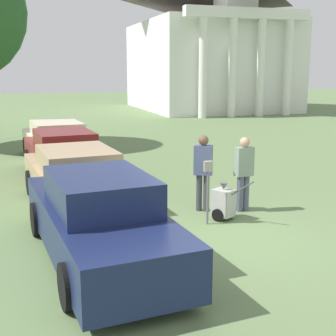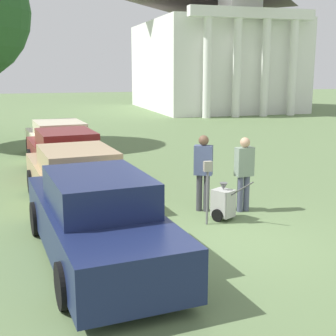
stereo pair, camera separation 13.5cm
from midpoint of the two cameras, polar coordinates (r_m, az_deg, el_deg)
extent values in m
plane|color=#607A4C|center=(9.30, 6.21, -8.85)|extent=(120.00, 120.00, 0.00)
cube|color=#19234C|center=(8.38, -8.95, -7.03)|extent=(2.23, 5.33, 0.80)
cube|color=#19234C|center=(7.99, -8.74, -2.81)|extent=(1.75, 2.31, 0.58)
cylinder|color=black|center=(9.83, -16.12, -6.00)|extent=(0.24, 0.69, 0.68)
cylinder|color=black|center=(10.15, -6.38, -5.02)|extent=(0.24, 0.69, 0.68)
cylinder|color=black|center=(6.85, -12.71, -13.87)|extent=(0.24, 0.69, 0.68)
cylinder|color=black|center=(7.31, 1.01, -11.88)|extent=(0.24, 0.69, 0.68)
cube|color=tan|center=(11.56, -11.47, -1.91)|extent=(2.31, 5.28, 0.77)
cube|color=tan|center=(11.23, -11.39, 1.02)|extent=(1.81, 2.29, 0.51)
cylinder|color=black|center=(13.02, -16.72, -1.70)|extent=(0.24, 0.67, 0.66)
cylinder|color=black|center=(13.31, -9.01, -1.04)|extent=(0.24, 0.67, 0.66)
cylinder|color=black|center=(9.97, -14.65, -5.73)|extent=(0.24, 0.67, 0.66)
cylinder|color=black|center=(10.35, -4.72, -4.71)|extent=(0.24, 0.67, 0.66)
cube|color=maroon|center=(14.60, -12.83, 1.05)|extent=(2.24, 5.15, 0.81)
cube|color=maroon|center=(14.30, -12.80, 3.46)|extent=(1.76, 2.24, 0.49)
cylinder|color=black|center=(16.04, -16.85, 0.92)|extent=(0.25, 0.73, 0.72)
cylinder|color=black|center=(16.31, -10.74, 1.40)|extent=(0.25, 0.73, 0.72)
cylinder|color=black|center=(13.02, -15.34, -1.48)|extent=(0.25, 0.73, 0.72)
cylinder|color=black|center=(13.35, -7.89, -0.84)|extent=(0.25, 0.73, 0.72)
cube|color=beige|center=(17.45, -13.65, 2.68)|extent=(2.31, 5.37, 0.76)
cube|color=beige|center=(17.15, -13.64, 4.66)|extent=(1.81, 2.34, 0.50)
cylinder|color=black|center=(18.96, -17.10, 2.52)|extent=(0.24, 0.72, 0.70)
cylinder|color=black|center=(19.21, -11.78, 2.92)|extent=(0.24, 0.72, 0.70)
cylinder|color=black|center=(15.78, -15.85, 0.78)|extent=(0.24, 0.72, 0.70)
cylinder|color=black|center=(16.09, -9.51, 1.28)|extent=(0.24, 0.72, 0.70)
cylinder|color=slate|center=(10.07, 4.46, -3.66)|extent=(0.05, 0.05, 1.17)
cube|color=gray|center=(9.90, 4.53, 0.22)|extent=(0.18, 0.09, 0.22)
cylinder|color=#3F3F47|center=(11.04, 4.34, -3.05)|extent=(0.14, 0.14, 0.88)
cylinder|color=#3F3F47|center=(11.06, 3.46, -3.01)|extent=(0.14, 0.14, 0.88)
cube|color=#4C597F|center=(10.87, 3.96, 0.97)|extent=(0.47, 0.40, 0.69)
sphere|color=brown|center=(10.79, 3.99, 3.39)|extent=(0.24, 0.24, 0.24)
cylinder|color=#515670|center=(11.19, 9.15, -3.03)|extent=(0.14, 0.14, 0.85)
cylinder|color=#515670|center=(11.10, 8.41, -3.12)|extent=(0.14, 0.14, 0.85)
cube|color=gray|center=(10.97, 8.91, 0.78)|extent=(0.44, 0.26, 0.68)
sphere|color=tan|center=(10.89, 8.99, 3.12)|extent=(0.23, 0.23, 0.23)
cube|color=#B2B2AD|center=(10.48, 6.39, -4.22)|extent=(0.53, 0.56, 0.60)
cone|color=#59595B|center=(10.38, 6.44, -2.21)|extent=(0.18, 0.18, 0.16)
cylinder|color=#4C4C4C|center=(10.12, 8.59, -2.53)|extent=(0.32, 0.53, 0.43)
cylinder|color=black|center=(10.39, 5.67, -5.76)|extent=(0.18, 0.27, 0.28)
cylinder|color=black|center=(10.71, 7.02, -5.24)|extent=(0.18, 0.27, 0.28)
cube|color=white|center=(39.98, 4.78, 12.24)|extent=(10.87, 12.95, 6.99)
cylinder|color=white|center=(32.20, 4.16, 12.00)|extent=(0.56, 0.56, 6.64)
cylinder|color=white|center=(33.06, 7.74, 11.93)|extent=(0.56, 0.56, 6.64)
cylinder|color=white|center=(34.04, 11.12, 11.81)|extent=(0.56, 0.56, 6.64)
cylinder|color=white|center=(35.13, 14.31, 11.67)|extent=(0.56, 0.56, 6.64)
cube|color=white|center=(33.74, 9.68, 18.12)|extent=(9.24, 0.70, 0.70)
camera|label=1|loc=(0.07, -90.37, -0.08)|focal=50.00mm
camera|label=2|loc=(0.07, 89.63, 0.08)|focal=50.00mm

